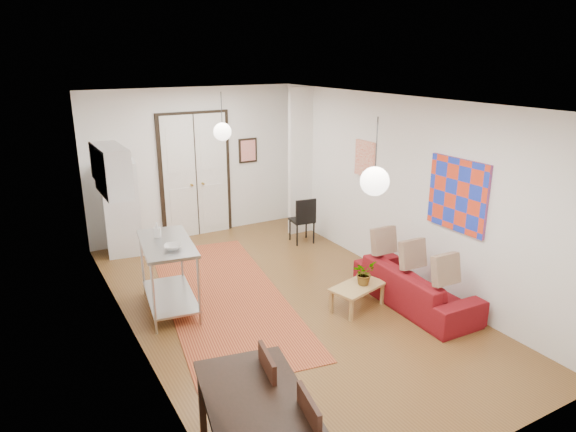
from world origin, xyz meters
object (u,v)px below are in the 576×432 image
kitchen_counter (168,265)px  black_side_chair (300,215)px  fridge (121,208)px  dining_table (257,409)px  sofa (415,286)px  coffee_table (358,288)px  dining_chair_near (240,392)px

kitchen_counter → black_side_chair: (3.05, 1.53, -0.16)m
fridge → black_side_chair: 3.29m
black_side_chair → fridge: bearing=-11.5°
kitchen_counter → dining_table: 3.39m
sofa → black_side_chair: size_ratio=2.23×
coffee_table → dining_chair_near: dining_chair_near is taller
sofa → dining_table: bearing=119.3°
sofa → black_side_chair: 3.15m
sofa → fridge: size_ratio=1.17×
fridge → dining_chair_near: size_ratio=1.73×
dining_table → black_side_chair: size_ratio=1.75×
coffee_table → dining_table: 3.36m
kitchen_counter → black_side_chair: kitchen_counter is taller
sofa → coffee_table: sofa is taller
dining_chair_near → coffee_table: bearing=133.3°
dining_table → kitchen_counter: bearing=85.2°
dining_table → dining_chair_near: 0.47m
sofa → fridge: fridge is taller
sofa → coffee_table: 0.85m
kitchen_counter → coffee_table: bearing=-21.1°
coffee_table → dining_chair_near: 3.05m
fridge → dining_table: size_ratio=1.08×
dining_table → coffee_table: bearing=38.6°
coffee_table → fridge: 4.57m
kitchen_counter → fridge: bearing=99.4°
sofa → dining_chair_near: bearing=113.2°
kitchen_counter → fridge: fridge is taller
black_side_chair → coffee_table: bearing=82.6°
coffee_table → kitchen_counter: 2.69m
sofa → black_side_chair: (-0.07, 3.14, 0.23)m
kitchen_counter → dining_table: kitchen_counter is taller
dining_table → dining_chair_near: dining_chair_near is taller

